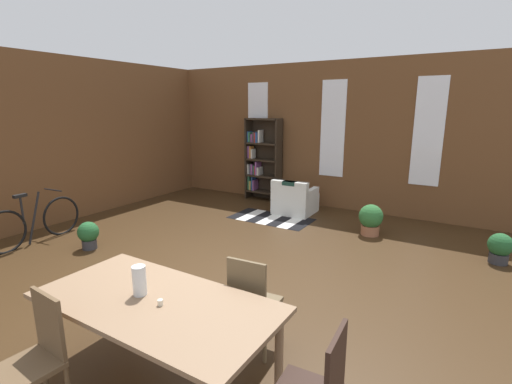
{
  "coord_description": "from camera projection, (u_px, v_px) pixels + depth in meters",
  "views": [
    {
      "loc": [
        2.82,
        -3.3,
        2.25
      ],
      "look_at": [
        -0.09,
        1.46,
        0.95
      ],
      "focal_mm": 25.75,
      "sensor_mm": 36.0,
      "label": 1
    }
  ],
  "objects": [
    {
      "name": "striped_rug",
      "position": [
        271.0,
        218.0,
        7.57
      ],
      "size": [
        1.66,
        0.88,
        0.01
      ],
      "color": "black",
      "rests_on": "ground"
    },
    {
      "name": "bookshelf_tall",
      "position": [
        261.0,
        159.0,
        8.96
      ],
      "size": [
        0.89,
        0.32,
        1.99
      ],
      "color": "#2D2319",
      "rests_on": "ground"
    },
    {
      "name": "vase_on_table",
      "position": [
        139.0,
        280.0,
        3.01
      ],
      "size": [
        0.11,
        0.11,
        0.25
      ],
      "primitive_type": "cylinder",
      "color": "silver",
      "rests_on": "dining_table"
    },
    {
      "name": "window_pane_1",
      "position": [
        333.0,
        129.0,
        8.07
      ],
      "size": [
        0.55,
        0.02,
        2.09
      ],
      "primitive_type": "cube",
      "color": "white"
    },
    {
      "name": "back_wall_brick",
      "position": [
        333.0,
        136.0,
        8.16
      ],
      "size": [
        9.27,
        0.12,
        3.22
      ],
      "primitive_type": "cube",
      "color": "brown",
      "rests_on": "ground"
    },
    {
      "name": "window_pane_0",
      "position": [
        258.0,
        127.0,
        9.05
      ],
      "size": [
        0.55,
        0.02,
        2.09
      ],
      "primitive_type": "cube",
      "color": "white"
    },
    {
      "name": "dining_chair_far_right",
      "position": [
        252.0,
        301.0,
        3.37
      ],
      "size": [
        0.43,
        0.43,
        0.95
      ],
      "color": "brown",
      "rests_on": "ground"
    },
    {
      "name": "potted_plant_window",
      "position": [
        88.0,
        234.0,
        5.91
      ],
      "size": [
        0.33,
        0.33,
        0.45
      ],
      "color": "#333338",
      "rests_on": "ground"
    },
    {
      "name": "dining_chair_near_left",
      "position": [
        36.0,
        355.0,
        2.63
      ],
      "size": [
        0.43,
        0.43,
        0.95
      ],
      "color": "brown",
      "rests_on": "ground"
    },
    {
      "name": "dining_table",
      "position": [
        156.0,
        308.0,
        2.97
      ],
      "size": [
        2.04,
        1.0,
        0.73
      ],
      "color": "#8C6C4F",
      "rests_on": "ground"
    },
    {
      "name": "window_pane_2",
      "position": [
        428.0,
        132.0,
        7.09
      ],
      "size": [
        0.55,
        0.02,
        2.09
      ],
      "primitive_type": "cube",
      "color": "white"
    },
    {
      "name": "potted_plant_by_shelf",
      "position": [
        500.0,
        247.0,
        5.37
      ],
      "size": [
        0.34,
        0.34,
        0.45
      ],
      "color": "#333338",
      "rests_on": "ground"
    },
    {
      "name": "potted_plant_corner",
      "position": [
        371.0,
        219.0,
        6.55
      ],
      "size": [
        0.42,
        0.42,
        0.56
      ],
      "color": "#9E6042",
      "rests_on": "ground"
    },
    {
      "name": "armchair_white",
      "position": [
        294.0,
        201.0,
        7.9
      ],
      "size": [
        0.82,
        0.82,
        0.75
      ],
      "color": "silver",
      "rests_on": "ground"
    },
    {
      "name": "tealight_candle_0",
      "position": [
        160.0,
        302.0,
        2.87
      ],
      "size": [
        0.04,
        0.04,
        0.05
      ],
      "primitive_type": "cylinder",
      "color": "silver",
      "rests_on": "dining_table"
    },
    {
      "name": "ground_plane",
      "position": [
        202.0,
        287.0,
        4.68
      ],
      "size": [
        11.87,
        11.87,
        0.0
      ],
      "primitive_type": "plane",
      "color": "#3C2814"
    },
    {
      "name": "bicycle_second",
      "position": [
        35.0,
        223.0,
        6.17
      ],
      "size": [
        0.44,
        1.69,
        0.9
      ],
      "color": "black",
      "rests_on": "ground"
    },
    {
      "name": "left_wall_brick",
      "position": [
        14.0,
        144.0,
        6.45
      ],
      "size": [
        0.12,
        10.13,
        3.22
      ],
      "primitive_type": "cube",
      "color": "brown",
      "rests_on": "ground"
    }
  ]
}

